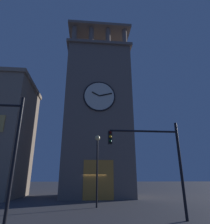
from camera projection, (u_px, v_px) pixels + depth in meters
The scene contains 5 objects.
ground_plane at pixel (94, 199), 20.40m from camera, with size 200.00×200.00×0.00m, color #424247.
clocktower at pixel (97, 116), 26.34m from camera, with size 8.81×8.25×24.98m.
traffic_signal_near at pixel (155, 152), 11.14m from camera, with size 4.27×0.41×5.37m.
traffic_signal_mid at pixel (0, 138), 9.28m from camera, with size 2.72×0.41×6.15m.
street_lamp at pixel (97, 156), 15.90m from camera, with size 0.44×0.44×5.61m.
Camera 1 is at (0.86, 22.33, 2.17)m, focal length 30.77 mm.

